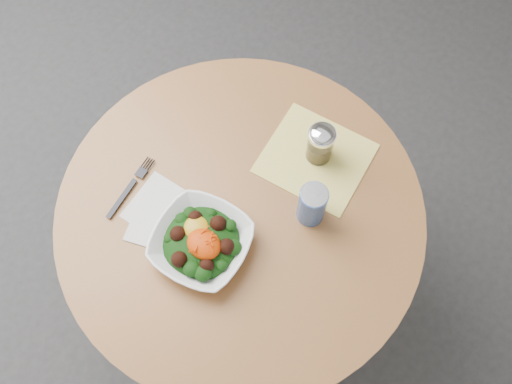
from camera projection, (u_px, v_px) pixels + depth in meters
ground at (245, 286)px, 2.07m from camera, size 6.00×6.00×0.00m
table at (242, 238)px, 1.56m from camera, size 0.90×0.90×0.75m
cloth_napkin at (316, 158)px, 1.44m from camera, size 0.28×0.26×0.00m
paper_napkins at (161, 215)px, 1.37m from camera, size 0.20×0.19×0.00m
salad_bowl at (201, 242)px, 1.32m from camera, size 0.26×0.26×0.08m
fork at (132, 185)px, 1.40m from camera, size 0.04×0.19×0.00m
spice_shaker at (320, 144)px, 1.38m from camera, size 0.07×0.07×0.12m
beverage_can at (312, 205)px, 1.32m from camera, size 0.07×0.07×0.13m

